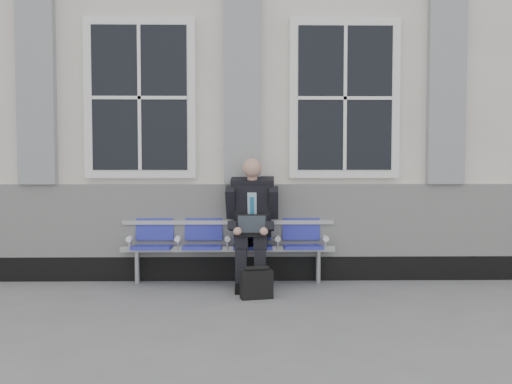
{
  "coord_description": "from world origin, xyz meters",
  "views": [
    {
      "loc": [
        -0.85,
        -5.56,
        1.47
      ],
      "look_at": [
        -0.74,
        0.9,
        1.13
      ],
      "focal_mm": 40.0,
      "sensor_mm": 36.0,
      "label": 1
    }
  ],
  "objects": [
    {
      "name": "ground",
      "position": [
        0.0,
        0.0,
        0.0
      ],
      "size": [
        70.0,
        70.0,
        0.0
      ],
      "primitive_type": "plane",
      "color": "slate",
      "rests_on": "ground"
    },
    {
      "name": "station_building",
      "position": [
        -0.02,
        3.47,
        2.22
      ],
      "size": [
        14.4,
        4.4,
        4.49
      ],
      "color": "silver",
      "rests_on": "ground"
    },
    {
      "name": "bench",
      "position": [
        -1.08,
        1.32,
        0.55
      ],
      "size": [
        2.6,
        0.47,
        0.91
      ],
      "color": "#9EA0A3",
      "rests_on": "ground"
    },
    {
      "name": "businessman",
      "position": [
        -0.79,
        1.18,
        0.81
      ],
      "size": [
        0.64,
        0.86,
        1.52
      ],
      "color": "black",
      "rests_on": "ground"
    },
    {
      "name": "briefcase",
      "position": [
        -0.75,
        0.51,
        0.16
      ],
      "size": [
        0.37,
        0.21,
        0.35
      ],
      "color": "black",
      "rests_on": "ground"
    }
  ]
}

